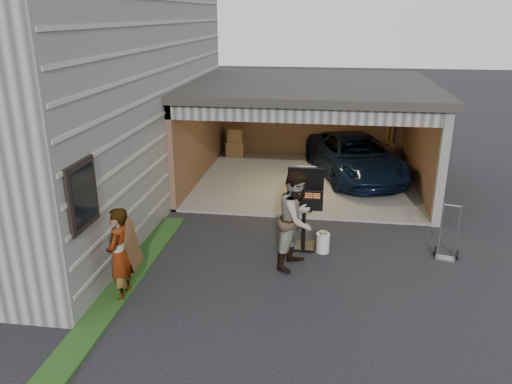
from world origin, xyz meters
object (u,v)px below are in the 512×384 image
propane_tank (323,243)px  hand_truck (447,248)px  woman (119,255)px  man (297,219)px  bbq_grill (305,203)px  plywood_panel (128,249)px  minivan (355,158)px

propane_tank → hand_truck: bearing=1.7°
woman → man: 3.34m
woman → bbq_grill: (3.00, 2.49, 0.17)m
plywood_panel → man: bearing=12.8°
minivan → propane_tank: 5.18m
woman → propane_tank: 4.17m
minivan → bbq_grill: bearing=-121.2°
minivan → propane_tank: size_ratio=10.76×
woman → plywood_panel: woman is taller
minivan → woman: size_ratio=2.68×
minivan → hand_truck: size_ratio=3.90×
plywood_panel → hand_truck: size_ratio=0.83×
minivan → bbq_grill: bbq_grill is taller
minivan → man: 5.92m
bbq_grill → propane_tank: 0.92m
man → hand_truck: bearing=-54.9°
bbq_grill → plywood_panel: size_ratio=1.76×
propane_tank → plywood_panel: (-3.66, -1.37, 0.26)m
man → minivan: bearing=8.2°
man → propane_tank: man is taller
woman → bbq_grill: size_ratio=0.99×
hand_truck → woman: bearing=-142.3°
bbq_grill → plywood_panel: bbq_grill is taller
woman → plywood_panel: size_ratio=1.75×
woman → plywood_panel: 1.03m
minivan → bbq_grill: 5.08m
propane_tank → plywood_panel: 3.91m
minivan → propane_tank: bearing=-116.2°
woman → hand_truck: 6.39m
minivan → hand_truck: bearing=-88.8°
woman → hand_truck: woman is taller
minivan → man: size_ratio=2.30×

